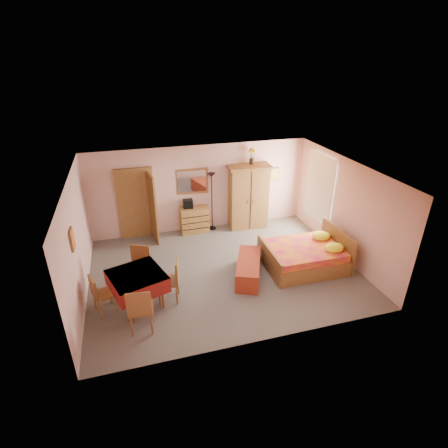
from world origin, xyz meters
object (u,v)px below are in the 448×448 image
object	(u,v)px
bench	(248,268)
stereo	(188,204)
floor_lamp	(212,202)
wardrobe	(248,197)
wall_mirror	(192,181)
chest_of_drawers	(194,220)
chair_south	(141,308)
chair_east	(168,280)
chair_north	(138,269)
sunflower_vase	(252,156)
dining_table	(138,289)
bed	(304,250)
chair_west	(104,293)

from	to	relation	value
bench	stereo	bearing A→B (deg)	108.81
floor_lamp	wardrobe	distance (m)	1.12
wall_mirror	wardrobe	world-z (taller)	wardrobe
wall_mirror	wardrobe	bearing A→B (deg)	-7.30
chest_of_drawers	stereo	distance (m)	0.56
chair_south	chair_east	world-z (taller)	chair_south
floor_lamp	chair_east	world-z (taller)	floor_lamp
bench	chair_north	distance (m)	2.60
sunflower_vase	chair_east	bearing A→B (deg)	-134.18
stereo	dining_table	distance (m)	3.55
bed	bench	distance (m)	1.53
stereo	chair_west	size ratio (longest dim) A/B	0.31
wardrobe	sunflower_vase	size ratio (longest dim) A/B	4.14
wall_mirror	floor_lamp	world-z (taller)	wall_mirror
chair_west	floor_lamp	bearing A→B (deg)	113.76
bench	chair_south	size ratio (longest dim) A/B	1.40
chest_of_drawers	wardrobe	size ratio (longest dim) A/B	0.43
chair_south	chair_east	bearing A→B (deg)	57.44
wall_mirror	chair_north	distance (m)	3.36
bed	stereo	bearing A→B (deg)	133.21
chest_of_drawers	floor_lamp	world-z (taller)	floor_lamp
stereo	floor_lamp	distance (m)	0.73
bed	dining_table	size ratio (longest dim) A/B	1.85
bench	sunflower_vase	bearing A→B (deg)	69.70
chest_of_drawers	stereo	world-z (taller)	stereo
wall_mirror	wardrobe	xyz separation A→B (m)	(1.67, -0.30, -0.56)
chair_west	chair_east	distance (m)	1.35
sunflower_vase	chair_north	distance (m)	4.67
chest_of_drawers	chair_west	distance (m)	3.99
stereo	bed	size ratio (longest dim) A/B	0.14
chair_west	chair_east	xyz separation A→B (m)	(1.35, 0.02, 0.06)
floor_lamp	sunflower_vase	bearing A→B (deg)	-0.82
chest_of_drawers	dining_table	distance (m)	3.56
wardrobe	wall_mirror	bearing A→B (deg)	173.17
floor_lamp	chair_south	distance (m)	4.57
chair_east	chair_north	bearing A→B (deg)	56.07
bench	chair_west	bearing A→B (deg)	-173.96
sunflower_vase	bed	xyz separation A→B (m)	(0.50, -2.67, -1.76)
bench	chair_east	world-z (taller)	chair_east
chair_north	wardrobe	bearing A→B (deg)	-121.35
dining_table	chair_west	size ratio (longest dim) A/B	1.19
floor_lamp	stereo	bearing A→B (deg)	-179.26
wardrobe	chair_south	world-z (taller)	wardrobe
chair_south	wall_mirror	bearing A→B (deg)	72.26
bench	dining_table	xyz separation A→B (m)	(-2.62, -0.33, 0.15)
stereo	chair_north	size ratio (longest dim) A/B	0.28
stereo	chair_south	bearing A→B (deg)	-113.40
chest_of_drawers	wall_mirror	xyz separation A→B (m)	(0.00, 0.21, 1.15)
wardrobe	bed	distance (m)	2.68
chest_of_drawers	wall_mirror	distance (m)	1.17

